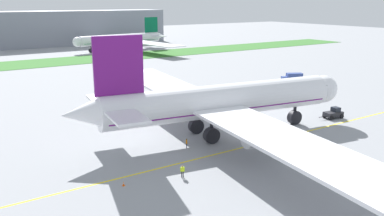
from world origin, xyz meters
The scene contains 13 objects.
ground_plane centered at (0.00, 0.00, 0.00)m, with size 600.00×600.00×0.00m, color gray.
apron_taxi_line centered at (0.00, -3.96, 0.00)m, with size 280.00×0.36×0.01m, color yellow.
grass_median_strip centered at (0.00, 112.63, 0.05)m, with size 320.00×24.00×0.10m, color #38722D.
airliner_foreground centered at (-4.41, 3.30, 6.23)m, with size 53.01×84.04×18.35m.
pushback_tug centered at (22.52, -0.75, 1.01)m, with size 5.78×2.86×2.23m.
ground_crew_wingwalker_port centered at (-12.41, 1.03, 0.98)m, with size 0.43×0.49×1.62m.
ground_crew_marshaller_front centered at (-19.36, -8.50, 1.06)m, with size 0.58×0.39×1.74m.
traffic_cone_near_nose centered at (-27.21, -6.49, 0.28)m, with size 0.36×0.36×0.58m.
service_truck_baggage_loader centered at (43.04, 29.64, 1.64)m, with size 6.22×4.63×3.09m.
service_truck_fuel_bowser centered at (7.25, 57.70, 1.44)m, with size 5.03×3.97×2.60m.
service_truck_catering_van centered at (3.09, 33.75, 1.58)m, with size 5.53×3.29×2.92m.
parked_airliner_far_centre centered at (39.09, 135.50, 5.17)m, with size 50.84×82.10×15.21m.
terminal_building centered at (14.83, 175.84, 9.00)m, with size 129.74×20.00×18.00m, color gray.
Camera 1 is at (-48.18, -53.44, 23.47)m, focal length 39.41 mm.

